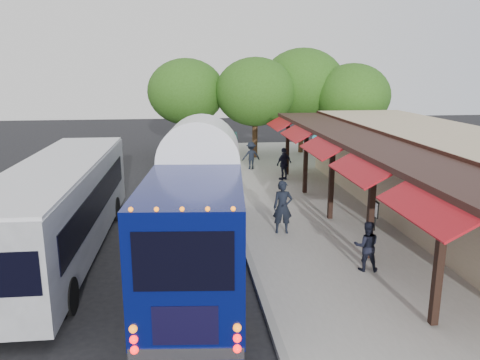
{
  "coord_description": "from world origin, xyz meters",
  "views": [
    {
      "loc": [
        -1.91,
        -13.31,
        6.1
      ],
      "look_at": [
        0.21,
        4.43,
        1.8
      ],
      "focal_mm": 35.0,
      "sensor_mm": 36.0,
      "label": 1
    }
  ],
  "objects_px": {
    "ped_a": "(283,207)",
    "ped_d": "(251,156)",
    "ped_b": "(367,246)",
    "sign_board": "(375,210)",
    "coach_bus": "(201,202)",
    "ped_c": "(284,164)",
    "city_bus": "(60,205)"
  },
  "relations": [
    {
      "from": "ped_a",
      "to": "ped_b",
      "type": "relative_size",
      "value": 1.27
    },
    {
      "from": "coach_bus",
      "to": "ped_a",
      "type": "relative_size",
      "value": 5.97
    },
    {
      "from": "sign_board",
      "to": "coach_bus",
      "type": "bearing_deg",
      "value": -166.35
    },
    {
      "from": "ped_d",
      "to": "ped_c",
      "type": "bearing_deg",
      "value": 109.31
    },
    {
      "from": "ped_c",
      "to": "ped_d",
      "type": "xyz_separation_m",
      "value": [
        -1.39,
        2.95,
        -0.07
      ]
    },
    {
      "from": "ped_a",
      "to": "sign_board",
      "type": "distance_m",
      "value": 3.48
    },
    {
      "from": "ped_a",
      "to": "ped_c",
      "type": "height_order",
      "value": "ped_a"
    },
    {
      "from": "coach_bus",
      "to": "ped_b",
      "type": "height_order",
      "value": "coach_bus"
    },
    {
      "from": "coach_bus",
      "to": "city_bus",
      "type": "xyz_separation_m",
      "value": [
        -4.58,
        1.06,
        -0.26
      ]
    },
    {
      "from": "ped_d",
      "to": "sign_board",
      "type": "xyz_separation_m",
      "value": [
        3.04,
        -11.41,
        -0.03
      ]
    },
    {
      "from": "ped_d",
      "to": "sign_board",
      "type": "distance_m",
      "value": 11.8
    },
    {
      "from": "coach_bus",
      "to": "ped_d",
      "type": "height_order",
      "value": "coach_bus"
    },
    {
      "from": "city_bus",
      "to": "ped_c",
      "type": "xyz_separation_m",
      "value": [
        9.43,
        9.08,
        -0.69
      ]
    },
    {
      "from": "coach_bus",
      "to": "ped_c",
      "type": "distance_m",
      "value": 11.28
    },
    {
      "from": "city_bus",
      "to": "sign_board",
      "type": "xyz_separation_m",
      "value": [
        11.08,
        0.63,
        -0.79
      ]
    },
    {
      "from": "coach_bus",
      "to": "ped_a",
      "type": "distance_m",
      "value": 3.67
    },
    {
      "from": "ped_d",
      "to": "ped_a",
      "type": "bearing_deg",
      "value": 81.99
    },
    {
      "from": "ped_a",
      "to": "ped_b",
      "type": "height_order",
      "value": "ped_a"
    },
    {
      "from": "ped_c",
      "to": "sign_board",
      "type": "bearing_deg",
      "value": 68.75
    },
    {
      "from": "city_bus",
      "to": "coach_bus",
      "type": "bearing_deg",
      "value": -12.21
    },
    {
      "from": "ped_a",
      "to": "ped_b",
      "type": "xyz_separation_m",
      "value": [
        1.81,
        -3.53,
        -0.21
      ]
    },
    {
      "from": "ped_d",
      "to": "sign_board",
      "type": "bearing_deg",
      "value": 99.09
    },
    {
      "from": "ped_a",
      "to": "ped_d",
      "type": "xyz_separation_m",
      "value": [
        0.43,
        11.21,
        -0.16
      ]
    },
    {
      "from": "city_bus",
      "to": "ped_b",
      "type": "xyz_separation_m",
      "value": [
        9.43,
        -2.71,
        -0.8
      ]
    },
    {
      "from": "ped_a",
      "to": "ped_d",
      "type": "height_order",
      "value": "ped_a"
    },
    {
      "from": "ped_b",
      "to": "coach_bus",
      "type": "bearing_deg",
      "value": -5.55
    },
    {
      "from": "ped_c",
      "to": "coach_bus",
      "type": "bearing_deg",
      "value": 32.14
    },
    {
      "from": "ped_c",
      "to": "sign_board",
      "type": "relative_size",
      "value": 1.53
    },
    {
      "from": "ped_b",
      "to": "sign_board",
      "type": "xyz_separation_m",
      "value": [
        1.65,
        3.34,
        0.02
      ]
    },
    {
      "from": "ped_c",
      "to": "ped_a",
      "type": "bearing_deg",
      "value": 45.31
    },
    {
      "from": "ped_a",
      "to": "ped_d",
      "type": "relative_size",
      "value": 1.2
    },
    {
      "from": "coach_bus",
      "to": "ped_d",
      "type": "distance_m",
      "value": 13.58
    }
  ]
}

